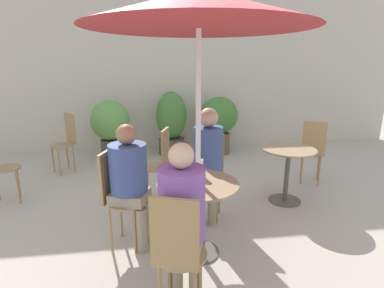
# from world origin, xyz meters

# --- Properties ---
(ground_plane) EXTENTS (20.00, 20.00, 0.00)m
(ground_plane) POSITION_xyz_m (0.00, 0.00, 0.00)
(ground_plane) COLOR #B2A899
(storefront_wall) EXTENTS (10.00, 0.06, 3.00)m
(storefront_wall) POSITION_xyz_m (0.00, 4.00, 1.50)
(storefront_wall) COLOR beige
(storefront_wall) RESTS_ON ground_plane
(cafe_table_near) EXTENTS (0.74, 0.74, 0.71)m
(cafe_table_near) POSITION_xyz_m (0.10, 0.23, 0.54)
(cafe_table_near) COLOR #514C47
(cafe_table_near) RESTS_ON ground_plane
(cafe_table_far) EXTENTS (0.66, 0.66, 0.71)m
(cafe_table_far) POSITION_xyz_m (1.39, 1.17, 0.51)
(cafe_table_far) COLOR #514C47
(cafe_table_far) RESTS_ON ground_plane
(bistro_chair_0) EXTENTS (0.39, 0.40, 0.96)m
(bistro_chair_0) POSITION_xyz_m (0.35, 0.97, 0.57)
(bistro_chair_0) COLOR #997F56
(bistro_chair_0) RESTS_ON ground_plane
(bistro_chair_1) EXTENTS (0.40, 0.39, 0.96)m
(bistro_chair_1) POSITION_xyz_m (-0.64, 0.48, 0.57)
(bistro_chair_1) COLOR #997F56
(bistro_chair_1) RESTS_ON ground_plane
(bistro_chair_2) EXTENTS (0.39, 0.40, 0.96)m
(bistro_chair_2) POSITION_xyz_m (-0.15, -0.51, 0.57)
(bistro_chair_2) COLOR #997F56
(bistro_chair_2) RESTS_ON ground_plane
(bistro_chair_3) EXTENTS (0.40, 0.41, 0.96)m
(bistro_chair_3) POSITION_xyz_m (1.99, 1.65, 0.57)
(bistro_chair_3) COLOR #997F56
(bistro_chair_3) RESTS_ON ground_plane
(bistro_chair_4) EXTENTS (0.42, 0.42, 0.96)m
(bistro_chair_4) POSITION_xyz_m (-1.67, 2.71, 0.57)
(bistro_chair_4) COLOR #997F56
(bistro_chair_4) RESTS_ON ground_plane
(bistro_chair_6) EXTENTS (0.40, 0.38, 0.96)m
(bistro_chair_6) POSITION_xyz_m (-0.21, 1.39, 0.57)
(bistro_chair_6) COLOR #997F56
(bistro_chair_6) RESTS_ON ground_plane
(seated_person_0) EXTENTS (0.35, 0.37, 1.28)m
(seated_person_0) POSITION_xyz_m (0.30, 0.84, 0.77)
(seated_person_0) COLOR gray
(seated_person_0) RESTS_ON ground_plane
(seated_person_1) EXTENTS (0.41, 0.38, 1.22)m
(seated_person_1) POSITION_xyz_m (-0.50, 0.43, 0.72)
(seated_person_1) COLOR gray
(seated_person_1) RESTS_ON ground_plane
(seated_person_2) EXTENTS (0.35, 0.37, 1.25)m
(seated_person_2) POSITION_xyz_m (-0.10, -0.38, 0.75)
(seated_person_2) COLOR gray
(seated_person_2) RESTS_ON ground_plane
(beer_glass_0) EXTENTS (0.07, 0.07, 0.16)m
(beer_glass_0) POSITION_xyz_m (0.14, 0.39, 0.79)
(beer_glass_0) COLOR silver
(beer_glass_0) RESTS_ON cafe_table_near
(beer_glass_1) EXTENTS (0.07, 0.07, 0.17)m
(beer_glass_1) POSITION_xyz_m (0.02, 0.08, 0.80)
(beer_glass_1) COLOR silver
(beer_glass_1) RESTS_ON cafe_table_near
(potted_plant_0) EXTENTS (0.70, 0.70, 1.08)m
(potted_plant_0) POSITION_xyz_m (-1.06, 3.36, 0.65)
(potted_plant_0) COLOR #47423D
(potted_plant_0) RESTS_ON ground_plane
(potted_plant_1) EXTENTS (0.58, 0.58, 1.22)m
(potted_plant_1) POSITION_xyz_m (0.08, 3.47, 0.65)
(potted_plant_1) COLOR #47423D
(potted_plant_1) RESTS_ON ground_plane
(potted_plant_2) EXTENTS (0.73, 0.73, 1.11)m
(potted_plant_2) POSITION_xyz_m (0.99, 3.41, 0.66)
(potted_plant_2) COLOR brown
(potted_plant_2) RESTS_ON ground_plane
(umbrella) EXTENTS (1.82, 1.82, 2.28)m
(umbrella) POSITION_xyz_m (0.10, 0.23, 2.13)
(umbrella) COLOR silver
(umbrella) RESTS_ON ground_plane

